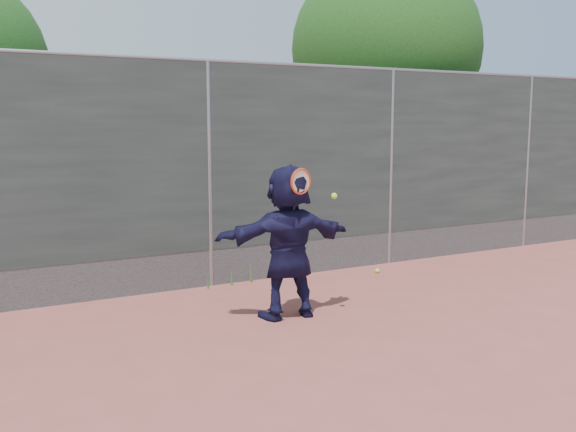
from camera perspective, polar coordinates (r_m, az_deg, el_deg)
name	(u,v)px	position (r m, az deg, el deg)	size (l,w,h in m)	color
ground	(357,373)	(5.90, 6.13, -13.68)	(80.00, 80.00, 0.00)	#9E4C42
player	(288,242)	(7.23, 0.00, -2.28)	(1.62, 0.52, 1.75)	#151335
ball_ground	(377,271)	(9.59, 7.94, -4.84)	(0.07, 0.07, 0.07)	#C8F737
fence	(209,170)	(8.60, -7.01, 4.12)	(20.00, 0.06, 3.03)	#38423D
swing_action	(304,185)	(7.00, 1.42, 2.80)	(0.55, 0.22, 0.51)	red
tree_right	(392,55)	(12.94, 9.20, 13.93)	(3.78, 3.60, 5.39)	#382314
weed_clump	(234,275)	(8.83, -4.78, -5.27)	(0.68, 0.07, 0.30)	#387226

